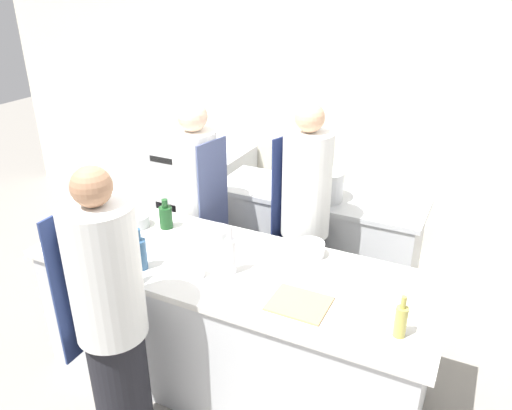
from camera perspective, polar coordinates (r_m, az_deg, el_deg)
ground_plane at (r=3.60m, az=-2.59°, el=-18.85°), size 16.00×16.00×0.00m
wall_back at (r=4.70m, az=9.80°, el=11.23°), size 8.00×0.06×2.80m
prep_counter at (r=3.31m, az=-2.75°, el=-13.29°), size 2.52×0.90×0.89m
pass_counter at (r=4.22m, az=6.92°, el=-4.17°), size 1.69×0.60×0.89m
oven_range at (r=5.16m, az=-5.99°, el=1.58°), size 0.89×0.70×0.90m
chef_at_prep_near at (r=2.76m, az=-16.20°, el=-12.61°), size 0.38×0.37×1.71m
chef_at_stove at (r=3.88m, az=-6.68°, el=-0.30°), size 0.37×0.35×1.67m
chef_at_pass_far at (r=3.57m, az=5.58°, el=-2.06°), size 0.39×0.38×1.74m
bottle_olive_oil at (r=3.38m, az=-17.86°, el=-2.46°), size 0.09×0.09×0.29m
bottle_vinegar at (r=2.92m, az=-2.89°, el=-5.68°), size 0.07×0.07×0.30m
bottle_wine at (r=3.49m, az=-10.27°, el=-1.30°), size 0.09×0.09×0.21m
bottle_cooking_oil at (r=2.56m, az=16.22°, el=-12.55°), size 0.06×0.06×0.23m
bottle_sauce at (r=3.04m, az=-13.16°, el=-5.35°), size 0.08×0.08×0.26m
bottle_water at (r=3.48m, az=-17.01°, el=-1.77°), size 0.08×0.08×0.26m
bowl_mixing_large at (r=3.14m, az=6.21°, el=-5.02°), size 0.18×0.18×0.09m
bowl_prep_small at (r=3.57m, az=-13.46°, el=-1.76°), size 0.17×0.17×0.08m
bowl_ceramic_blue at (r=3.29m, az=-4.50°, el=-3.39°), size 0.17×0.17×0.09m
cup at (r=2.94m, az=-6.68°, el=-7.45°), size 0.08×0.08×0.08m
cutting_board at (r=2.72m, az=4.95°, el=-11.16°), size 0.31×0.26×0.01m
stockpot at (r=3.89m, az=7.71°, el=2.27°), size 0.31×0.31×0.23m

